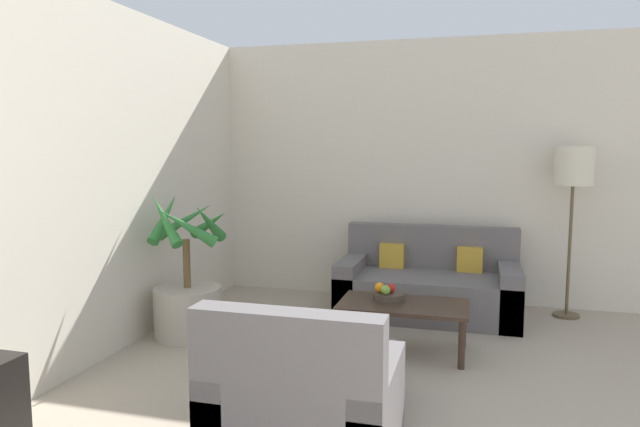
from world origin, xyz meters
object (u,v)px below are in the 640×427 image
object	(u,v)px
fruit_bowl	(389,296)
coffee_table	(403,309)
orange_fruit	(379,287)
armchair	(305,409)
floor_lamp	(574,172)
apple_green	(386,290)
sofa_loveseat	(428,287)
potted_palm	(188,295)
ottoman	(344,373)
apple_red	(391,288)

from	to	relation	value
fruit_bowl	coffee_table	bearing A→B (deg)	-31.48
orange_fruit	armchair	distance (m)	1.81
floor_lamp	apple_green	distance (m)	2.21
floor_lamp	fruit_bowl	distance (m)	2.19
sofa_loveseat	apple_green	bearing A→B (deg)	-103.04
potted_palm	ottoman	size ratio (longest dim) A/B	1.96
apple_red	floor_lamp	bearing A→B (deg)	39.97
sofa_loveseat	coffee_table	world-z (taller)	sofa_loveseat
apple_red	ottoman	xyz separation A→B (m)	(-0.15, -1.04, -0.31)
fruit_bowl	orange_fruit	size ratio (longest dim) A/B	3.22
sofa_loveseat	fruit_bowl	xyz separation A→B (m)	(-0.23, -1.00, 0.15)
floor_lamp	ottoman	xyz separation A→B (m)	(-1.64, -2.30, -1.20)
sofa_loveseat	armchair	distance (m)	2.83
fruit_bowl	orange_fruit	distance (m)	0.10
apple_green	orange_fruit	xyz separation A→B (m)	(-0.06, 0.06, 0.00)
potted_palm	ottoman	world-z (taller)	potted_palm
apple_red	armchair	size ratio (longest dim) A/B	0.08
apple_red	apple_green	size ratio (longest dim) A/B	0.96
coffee_table	orange_fruit	world-z (taller)	orange_fruit
sofa_loveseat	apple_red	distance (m)	1.03
fruit_bowl	orange_fruit	xyz separation A→B (m)	(-0.07, -0.01, 0.07)
apple_green	ottoman	bearing A→B (deg)	-96.88
coffee_table	apple_red	bearing A→B (deg)	140.72
potted_palm	fruit_bowl	bearing A→B (deg)	6.69
floor_lamp	orange_fruit	world-z (taller)	floor_lamp
coffee_table	armchair	size ratio (longest dim) A/B	1.10
floor_lamp	orange_fruit	xyz separation A→B (m)	(-1.59, -1.28, -0.88)
potted_palm	coffee_table	size ratio (longest dim) A/B	1.24
sofa_loveseat	floor_lamp	size ratio (longest dim) A/B	1.04
coffee_table	armchair	world-z (taller)	armchair
orange_fruit	coffee_table	bearing A→B (deg)	-19.19
fruit_bowl	apple_green	world-z (taller)	apple_green
sofa_loveseat	armchair	xyz separation A→B (m)	(-0.39, -2.80, 0.02)
floor_lamp	coffee_table	world-z (taller)	floor_lamp
ottoman	apple_red	bearing A→B (deg)	82.06
floor_lamp	armchair	bearing A→B (deg)	-118.50
orange_fruit	sofa_loveseat	bearing A→B (deg)	73.09
sofa_loveseat	coffee_table	distance (m)	1.09
floor_lamp	fruit_bowl	xyz separation A→B (m)	(-1.51, -1.27, -0.95)
coffee_table	orange_fruit	distance (m)	0.26
potted_palm	orange_fruit	bearing A→B (deg)	6.72
coffee_table	apple_green	size ratio (longest dim) A/B	13.30
apple_green	orange_fruit	distance (m)	0.08
floor_lamp	apple_red	bearing A→B (deg)	-140.03
floor_lamp	apple_red	xyz separation A→B (m)	(-1.50, -1.26, -0.89)
potted_palm	apple_red	xyz separation A→B (m)	(1.69, 0.21, 0.12)
sofa_loveseat	armchair	size ratio (longest dim) A/B	1.86
armchair	ottoman	size ratio (longest dim) A/B	1.43
coffee_table	apple_green	bearing A→B (deg)	175.23
potted_palm	coffee_table	distance (m)	1.81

